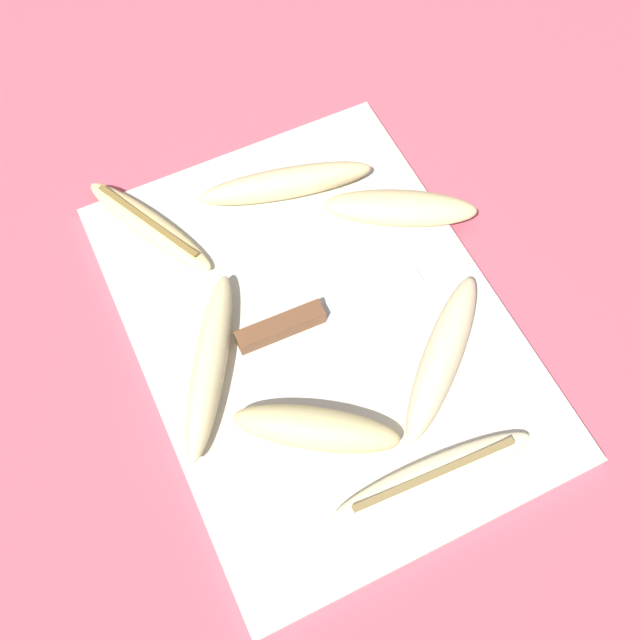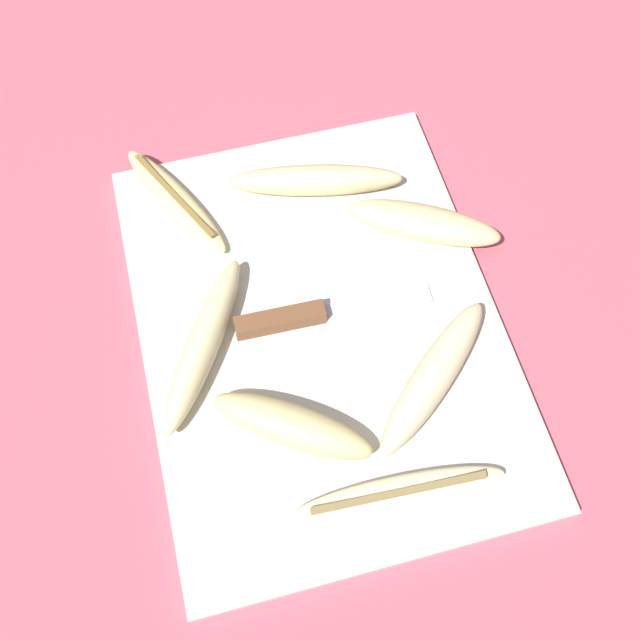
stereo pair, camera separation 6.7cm
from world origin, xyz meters
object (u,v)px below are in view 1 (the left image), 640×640
(banana_mellow_near, at_px, (400,208))
(banana_soft_right, at_px, (208,360))
(banana_ripe_center, at_px, (286,183))
(banana_pale_long, at_px, (433,477))
(banana_golden_short, at_px, (149,225))
(knife, at_px, (298,321))
(banana_spotted_left, at_px, (316,429))
(banana_cream_curved, at_px, (443,355))

(banana_mellow_near, height_order, banana_soft_right, banana_soft_right)
(banana_ripe_center, relative_size, banana_mellow_near, 1.17)
(banana_mellow_near, xyz_separation_m, banana_soft_right, (0.08, -0.26, 0.00))
(banana_pale_long, xyz_separation_m, banana_mellow_near, (-0.27, 0.11, 0.01))
(banana_pale_long, bearing_deg, banana_ripe_center, 177.60)
(banana_golden_short, bearing_deg, banana_pale_long, 20.46)
(banana_golden_short, distance_m, banana_pale_long, 0.40)
(knife, relative_size, banana_mellow_near, 1.23)
(banana_mellow_near, bearing_deg, banana_spotted_left, -45.61)
(banana_ripe_center, bearing_deg, banana_spotted_left, -18.93)
(banana_spotted_left, relative_size, banana_soft_right, 0.83)
(banana_cream_curved, bearing_deg, banana_golden_short, -143.17)
(banana_cream_curved, relative_size, banana_soft_right, 0.89)
(knife, relative_size, banana_ripe_center, 1.05)
(banana_pale_long, distance_m, banana_soft_right, 0.24)
(banana_spotted_left, bearing_deg, banana_cream_curved, 95.59)
(banana_ripe_center, height_order, banana_spotted_left, banana_spotted_left)
(knife, height_order, banana_ripe_center, banana_ripe_center)
(banana_cream_curved, bearing_deg, banana_soft_right, -114.39)
(banana_golden_short, relative_size, banana_spotted_left, 1.13)
(banana_spotted_left, distance_m, banana_soft_right, 0.13)
(banana_cream_curved, relative_size, banana_mellow_near, 0.98)
(banana_golden_short, bearing_deg, banana_soft_right, -0.70)
(banana_golden_short, distance_m, banana_mellow_near, 0.28)
(knife, bearing_deg, banana_pale_long, 13.83)
(banana_ripe_center, relative_size, banana_golden_short, 1.13)
(banana_ripe_center, distance_m, banana_spotted_left, 0.29)
(banana_pale_long, bearing_deg, banana_spotted_left, -137.81)
(banana_golden_short, height_order, banana_cream_curved, banana_cream_curved)
(banana_spotted_left, xyz_separation_m, banana_mellow_near, (-0.19, 0.19, -0.00))
(knife, bearing_deg, banana_ripe_center, 161.02)
(knife, xyz_separation_m, banana_golden_short, (-0.18, -0.10, 0.00))
(knife, bearing_deg, banana_mellow_near, 116.29)
(banana_ripe_center, xyz_separation_m, banana_golden_short, (-0.02, -0.16, -0.01))
(banana_cream_curved, xyz_separation_m, banana_spotted_left, (0.01, -0.15, 0.00))
(banana_ripe_center, bearing_deg, banana_soft_right, -44.20)
(banana_cream_curved, height_order, banana_soft_right, same)
(banana_cream_curved, distance_m, banana_soft_right, 0.23)
(banana_cream_curved, xyz_separation_m, banana_soft_right, (-0.10, -0.21, 0.00))
(banana_ripe_center, distance_m, banana_soft_right, 0.23)
(banana_pale_long, bearing_deg, banana_golden_short, -159.54)
(banana_cream_curved, distance_m, banana_spotted_left, 0.15)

